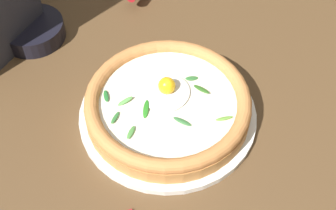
% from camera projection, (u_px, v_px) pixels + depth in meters
% --- Properties ---
extents(ground_plane, '(2.40, 2.40, 0.03)m').
position_uv_depth(ground_plane, '(179.00, 109.00, 0.81)').
color(ground_plane, brown).
rests_on(ground_plane, ground).
extents(pizza_plate, '(0.30, 0.30, 0.01)m').
position_uv_depth(pizza_plate, '(168.00, 115.00, 0.78)').
color(pizza_plate, white).
rests_on(pizza_plate, ground).
extents(pizza, '(0.27, 0.27, 0.06)m').
position_uv_depth(pizza, '(168.00, 104.00, 0.75)').
color(pizza, '#C28344').
rests_on(pizza, pizza_plate).
extents(side_bowl, '(0.12, 0.12, 0.03)m').
position_uv_depth(side_bowl, '(32.00, 31.00, 0.89)').
color(side_bowl, black).
rests_on(side_bowl, ground).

